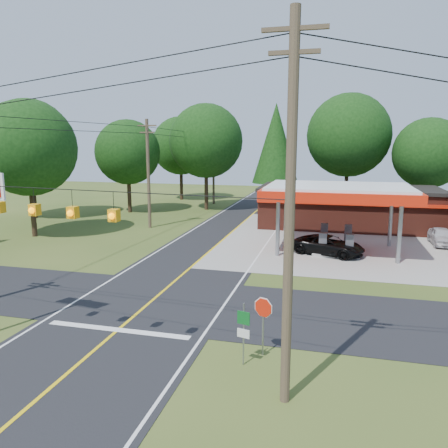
% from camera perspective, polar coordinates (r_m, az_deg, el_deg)
% --- Properties ---
extents(ground, '(120.00, 120.00, 0.00)m').
position_cam_1_polar(ground, '(22.73, -9.41, -9.92)').
color(ground, '#354C1A').
rests_on(ground, ground).
extents(main_highway, '(8.00, 120.00, 0.02)m').
position_cam_1_polar(main_highway, '(22.72, -9.41, -9.89)').
color(main_highway, black).
rests_on(main_highway, ground).
extents(cross_road, '(70.00, 7.00, 0.02)m').
position_cam_1_polar(cross_road, '(22.72, -9.41, -9.88)').
color(cross_road, black).
rests_on(cross_road, ground).
extents(lane_center_yellow, '(0.15, 110.00, 0.00)m').
position_cam_1_polar(lane_center_yellow, '(22.72, -9.41, -9.86)').
color(lane_center_yellow, yellow).
rests_on(lane_center_yellow, main_highway).
extents(gas_canopy, '(10.60, 7.40, 4.88)m').
position_cam_1_polar(gas_canopy, '(32.64, 14.69, 3.86)').
color(gas_canopy, gray).
rests_on(gas_canopy, ground).
extents(convenience_store, '(16.40, 7.55, 3.80)m').
position_cam_1_polar(convenience_store, '(42.86, 15.83, 2.18)').
color(convenience_store, maroon).
rests_on(convenience_store, ground).
extents(utility_pole_near_right, '(1.80, 0.30, 11.50)m').
position_cam_1_polar(utility_pole_near_right, '(12.65, 8.59, 1.58)').
color(utility_pole_near_right, '#473828').
rests_on(utility_pole_near_right, ground).
extents(utility_pole_far_left, '(1.80, 0.30, 10.00)m').
position_cam_1_polar(utility_pole_far_left, '(41.09, -9.86, 6.68)').
color(utility_pole_far_left, '#473828').
rests_on(utility_pole_far_left, ground).
extents(utility_pole_north, '(0.30, 0.30, 9.50)m').
position_cam_1_polar(utility_pole_north, '(56.61, -1.38, 7.42)').
color(utility_pole_north, '#473828').
rests_on(utility_pole_north, ground).
extents(overhead_beacons, '(17.04, 2.04, 1.03)m').
position_cam_1_polar(overhead_beacons, '(16.67, -21.54, 4.00)').
color(overhead_beacons, black).
rests_on(overhead_beacons, ground).
extents(treeline_backdrop, '(70.27, 51.59, 13.30)m').
position_cam_1_polar(treeline_backdrop, '(44.16, 4.01, 10.05)').
color(treeline_backdrop, '#332316').
rests_on(treeline_backdrop, ground).
extents(suv_car, '(6.30, 6.30, 1.38)m').
position_cam_1_polar(suv_car, '(31.96, 13.50, -2.74)').
color(suv_car, black).
rests_on(suv_car, ground).
extents(sedan_car, '(3.93, 3.93, 1.33)m').
position_cam_1_polar(sedan_car, '(38.07, 26.53, -1.49)').
color(sedan_car, silver).
rests_on(sedan_car, ground).
extents(octagonal_stop_sign, '(0.75, 0.36, 2.30)m').
position_cam_1_polar(octagonal_stop_sign, '(16.57, 5.15, -11.43)').
color(octagonal_stop_sign, gray).
rests_on(octagonal_stop_sign, ground).
extents(route_sign_post, '(0.47, 0.15, 2.34)m').
position_cam_1_polar(route_sign_post, '(15.97, 2.56, -13.48)').
color(route_sign_post, gray).
rests_on(route_sign_post, ground).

